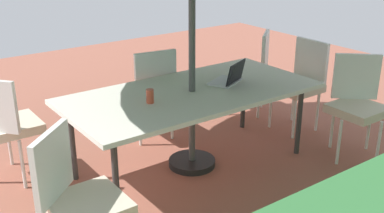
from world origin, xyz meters
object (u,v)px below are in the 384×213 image
Objects in this scene: chair_northwest at (357,101)px; chair_southeast at (6,122)px; cup at (150,96)px; chair_southwest at (252,68)px; chair_south at (151,89)px; dining_table at (192,96)px; chair_west at (300,81)px; laptop at (229,78)px; chair_northeast at (78,196)px.

chair_northwest is 3.22m from chair_southeast.
chair_northwest is 2.03m from cup.
chair_southwest is at bearing 133.05° from chair_northwest.
chair_northwest is 1.00× the size of chair_south.
chair_south is at bearing -91.80° from dining_table.
chair_west is 8.26× the size of cup.
chair_southeast is at bearing -39.98° from chair_southwest.
dining_table is 1.57m from chair_southwest.
dining_table is at bearing -12.58° from chair_southwest.
laptop is at bearing -152.79° from chair_southeast.
chair_southeast is at bearing -38.00° from cup.
chair_west is 1.09m from laptop.
dining_table is 19.32× the size of cup.
chair_west is (-1.48, -0.04, -0.15)m from dining_table.
chair_northeast and chair_southeast have the same top height.
chair_northeast is 2.00m from laptop.
chair_south is 2.50× the size of laptop.
chair_southwest and chair_west have the same top height.
chair_west and chair_northwest have the same top height.
chair_northeast is (1.43, 0.75, -0.15)m from dining_table.
chair_south is (1.45, -0.72, 0.00)m from chair_west.
chair_southwest is 2.01m from cup.
cup is (1.89, -0.69, 0.25)m from chair_northwest.
chair_southwest is at bearing -131.16° from chair_southeast.
chair_southeast is (1.44, -0.73, -0.15)m from dining_table.
chair_southeast is at bearing -46.07° from laptop.
chair_northeast and chair_west have the same top height.
chair_south is at bearing 3.40° from chair_northeast.
chair_northwest is at bearing 141.89° from chair_south.
chair_northwest and chair_southeast have the same top height.
chair_south reaches higher than laptop.
chair_southeast is (2.83, -0.02, 0.00)m from chair_southwest.
chair_southeast reaches higher than cup.
cup is (0.46, 0.04, 0.10)m from dining_table.
cup is (1.94, 0.08, 0.25)m from chair_west.
chair_northwest and chair_south have the same top height.
chair_northeast is 2.09m from chair_south.
chair_northeast is at bearing -138.05° from chair_northwest.
chair_northwest reaches higher than cup.
cup is at bearing -158.51° from chair_northwest.
chair_northeast is at bearing -73.46° from chair_west.
dining_table is at bearing -175.06° from cup.
cup is (-0.97, -0.71, 0.25)m from chair_northeast.
chair_northwest is (-0.04, 1.44, 0.00)m from chair_southwest.
chair_southwest is at bearing -157.93° from cup.
chair_southwest is 1.37m from chair_south.
chair_northeast is at bearing 54.41° from chair_south.
chair_southwest is 3.18m from chair_northeast.
chair_west is at bearing 127.90° from chair_northwest.
chair_southwest is 1.00× the size of chair_west.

